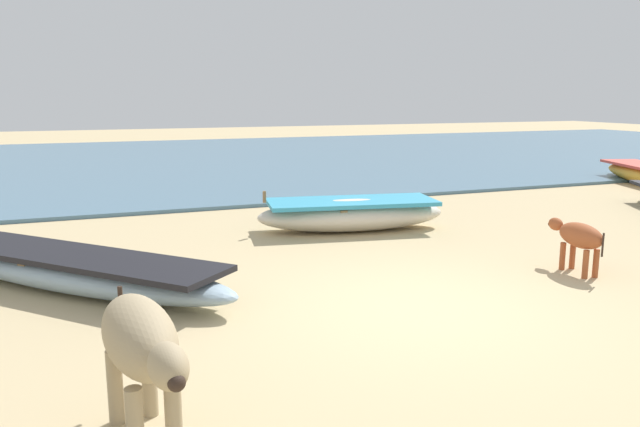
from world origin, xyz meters
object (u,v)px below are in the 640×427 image
object	(u,v)px
fishing_boat_4	(351,214)
fishing_boat_1	(70,269)
calf_near_rust	(579,237)
cow_adult_dun	(141,344)

from	to	relation	value
fishing_boat_4	fishing_boat_1	bearing A→B (deg)	31.02
fishing_boat_1	calf_near_rust	xyz separation A→B (m)	(6.38, -1.74, 0.25)
fishing_boat_4	cow_adult_dun	size ratio (longest dim) A/B	2.23
fishing_boat_1	fishing_boat_4	distance (m)	4.98
cow_adult_dun	calf_near_rust	world-z (taller)	cow_adult_dun
fishing_boat_4	calf_near_rust	world-z (taller)	fishing_boat_4
fishing_boat_1	cow_adult_dun	size ratio (longest dim) A/B	2.72
fishing_boat_4	calf_near_rust	xyz separation A→B (m)	(1.75, -3.55, 0.20)
cow_adult_dun	calf_near_rust	xyz separation A→B (m)	(5.87, 2.21, -0.24)
fishing_boat_1	calf_near_rust	bearing A→B (deg)	-147.91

